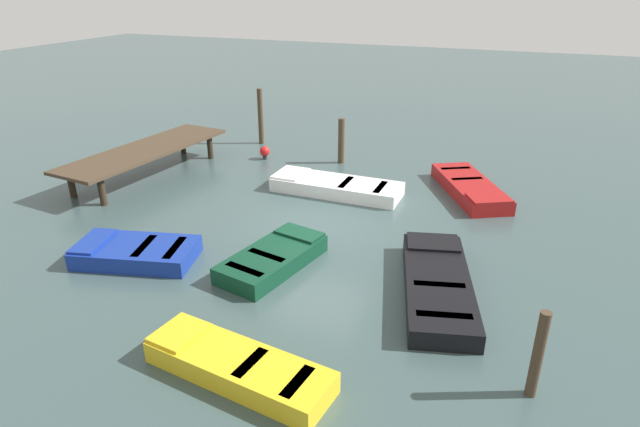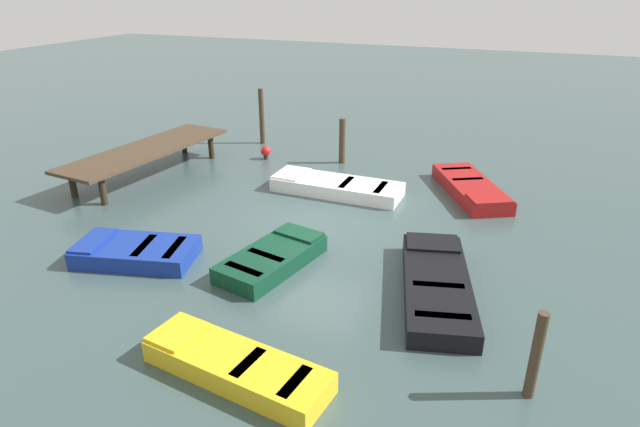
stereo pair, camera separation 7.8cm
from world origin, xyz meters
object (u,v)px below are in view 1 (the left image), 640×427
(mooring_piling_near_left, at_px, (341,141))
(marker_buoy, at_px, (265,152))
(rowboat_dark_green, at_px, (273,258))
(mooring_piling_center, at_px, (261,116))
(rowboat_black, at_px, (437,283))
(rowboat_blue, at_px, (136,252))
(dock_segment, at_px, (146,151))
(rowboat_red, at_px, (470,188))
(rowboat_yellow, at_px, (237,366))
(rowboat_white, at_px, (335,186))
(mooring_piling_near_right, at_px, (538,355))

(mooring_piling_near_left, xyz_separation_m, marker_buoy, (-0.64, 2.71, -0.51))
(rowboat_dark_green, bearing_deg, mooring_piling_center, 40.79)
(rowboat_dark_green, xyz_separation_m, marker_buoy, (6.95, 3.77, 0.07))
(rowboat_black, bearing_deg, rowboat_blue, 85.25)
(dock_segment, xyz_separation_m, rowboat_dark_green, (-3.93, -6.56, -0.63))
(rowboat_dark_green, bearing_deg, rowboat_black, -73.75)
(rowboat_red, height_order, rowboat_yellow, same)
(rowboat_dark_green, bearing_deg, rowboat_white, 14.76)
(rowboat_black, height_order, marker_buoy, marker_buoy)
(rowboat_black, xyz_separation_m, rowboat_yellow, (-3.81, 2.61, 0.00))
(rowboat_blue, xyz_separation_m, rowboat_yellow, (-2.61, -4.20, -0.00))
(rowboat_red, bearing_deg, rowboat_yellow, -43.43)
(dock_segment, height_order, rowboat_yellow, dock_segment)
(rowboat_blue, relative_size, rowboat_red, 0.79)
(rowboat_white, height_order, rowboat_red, same)
(mooring_piling_center, bearing_deg, rowboat_dark_green, -151.06)
(marker_buoy, bearing_deg, mooring_piling_near_left, -76.68)
(mooring_piling_near_right, xyz_separation_m, marker_buoy, (9.13, 9.40, -0.50))
(mooring_piling_center, bearing_deg, dock_segment, 159.94)
(dock_segment, bearing_deg, rowboat_white, -75.91)
(rowboat_red, xyz_separation_m, marker_buoy, (0.74, 7.38, 0.07))
(rowboat_yellow, height_order, mooring_piling_center, mooring_piling_center)
(rowboat_white, bearing_deg, mooring_piling_near_left, -73.24)
(dock_segment, height_order, mooring_piling_near_left, mooring_piling_near_left)
(dock_segment, height_order, mooring_piling_near_right, mooring_piling_near_right)
(rowboat_red, xyz_separation_m, rowboat_dark_green, (-6.21, 3.61, 0.00))
(mooring_piling_near_right, relative_size, mooring_piling_center, 0.72)
(rowboat_dark_green, xyz_separation_m, mooring_piling_near_left, (7.59, 1.06, 0.58))
(mooring_piling_near_left, bearing_deg, rowboat_red, -106.52)
(rowboat_black, xyz_separation_m, mooring_piling_near_left, (7.31, 4.75, 0.58))
(mooring_piling_center, bearing_deg, mooring_piling_near_right, -136.19)
(dock_segment, height_order, marker_buoy, dock_segment)
(rowboat_white, relative_size, mooring_piling_center, 1.83)
(rowboat_black, xyz_separation_m, mooring_piling_center, (8.43, 8.51, 0.87))
(rowboat_blue, bearing_deg, mooring_piling_near_left, -117.92)
(rowboat_dark_green, height_order, rowboat_yellow, same)
(rowboat_black, bearing_deg, rowboat_dark_green, 79.62)
(rowboat_blue, xyz_separation_m, rowboat_red, (7.13, -6.72, -0.00))
(mooring_piling_near_left, bearing_deg, dock_segment, 123.64)
(dock_segment, xyz_separation_m, mooring_piling_near_left, (3.66, -5.51, -0.05))
(rowboat_blue, relative_size, mooring_piling_center, 1.37)
(rowboat_red, height_order, rowboat_dark_green, same)
(mooring_piling_near_left, bearing_deg, rowboat_black, -146.97)
(rowboat_yellow, distance_m, mooring_piling_near_left, 11.34)
(dock_segment, xyz_separation_m, rowboat_red, (2.28, -10.17, -0.63))
(rowboat_blue, distance_m, mooring_piling_near_right, 8.85)
(mooring_piling_near_right, bearing_deg, dock_segment, 63.40)
(rowboat_blue, height_order, marker_buoy, marker_buoy)
(dock_segment, relative_size, mooring_piling_near_left, 3.95)
(mooring_piling_near_left, distance_m, mooring_piling_center, 3.93)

